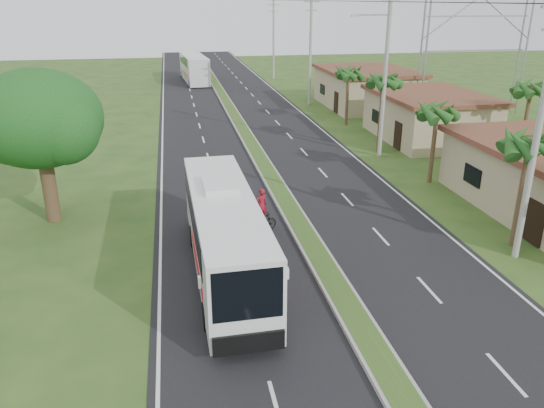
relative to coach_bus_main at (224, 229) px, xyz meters
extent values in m
plane|color=#284B1B|center=(4.07, -2.69, -2.01)|extent=(180.00, 180.00, 0.00)
cube|color=black|center=(4.07, 17.31, -2.00)|extent=(14.00, 160.00, 0.02)
cube|color=gray|center=(4.07, 17.31, -1.92)|extent=(1.20, 160.00, 0.17)
cube|color=#284B1B|center=(4.07, 17.31, -1.83)|extent=(0.95, 160.00, 0.02)
cube|color=silver|center=(-2.63, 17.31, -2.01)|extent=(0.12, 160.00, 0.01)
cube|color=silver|center=(10.77, 17.31, -2.01)|extent=(0.12, 160.00, 0.01)
cube|color=tan|center=(18.07, 19.31, -0.34)|extent=(7.00, 10.00, 3.35)
cube|color=brown|center=(18.07, 19.31, 1.50)|extent=(7.60, 10.60, 0.32)
cube|color=tan|center=(18.07, 33.31, -0.26)|extent=(8.00, 11.00, 3.50)
cube|color=brown|center=(18.07, 33.31, 1.65)|extent=(8.60, 11.60, 0.32)
cylinder|color=#473321|center=(13.07, 0.31, 0.49)|extent=(0.26, 0.26, 5.00)
cylinder|color=#473321|center=(13.47, 9.31, 0.29)|extent=(0.26, 0.26, 4.60)
cylinder|color=#473321|center=(12.87, 16.31, 0.69)|extent=(0.26, 0.26, 5.40)
cylinder|color=#473321|center=(13.37, 25.31, 0.39)|extent=(0.26, 0.26, 4.80)
cylinder|color=#473321|center=(21.57, 12.31, 0.59)|extent=(0.26, 0.26, 5.20)
cylinder|color=#473321|center=(-7.93, 7.31, -0.01)|extent=(0.70, 0.70, 4.00)
ellipsoid|color=#134A1B|center=(-7.93, 7.31, 3.19)|extent=(6.00, 6.00, 4.68)
sphere|color=#134A1B|center=(-9.33, 8.11, 2.69)|extent=(3.80, 3.80, 3.80)
sphere|color=#134A1B|center=(-6.73, 6.31, 2.89)|extent=(3.40, 3.40, 3.40)
cylinder|color=gray|center=(12.57, -0.69, 3.49)|extent=(0.28, 0.28, 11.00)
cylinder|color=gray|center=(12.57, 15.31, 3.99)|extent=(0.28, 0.28, 12.00)
cube|color=gray|center=(12.57, 15.31, 8.39)|extent=(1.20, 0.10, 0.10)
cube|color=gray|center=(11.37, 15.31, 7.49)|extent=(2.40, 0.10, 0.10)
cylinder|color=gray|center=(12.57, 35.31, 3.49)|extent=(0.28, 0.28, 11.00)
cube|color=gray|center=(12.57, 35.31, 8.19)|extent=(1.60, 0.12, 0.12)
cube|color=gray|center=(12.57, 35.31, 7.39)|extent=(1.20, 0.10, 0.10)
cylinder|color=gray|center=(12.57, 55.31, 3.24)|extent=(0.28, 0.28, 10.50)
cube|color=gray|center=(12.57, 55.31, 7.69)|extent=(1.60, 0.12, 0.12)
cube|color=gray|center=(12.57, 55.31, 6.89)|extent=(1.20, 0.10, 0.10)
cylinder|color=gray|center=(21.07, 26.81, 3.99)|extent=(0.18, 0.18, 12.00)
cylinder|color=gray|center=(31.07, 26.81, 3.99)|extent=(0.18, 0.18, 12.00)
cylinder|color=gray|center=(21.07, 27.81, 3.99)|extent=(0.18, 0.18, 12.00)
cylinder|color=gray|center=(31.07, 27.81, 3.99)|extent=(0.18, 0.18, 12.00)
cube|color=gray|center=(26.07, 27.31, 3.99)|extent=(10.00, 0.14, 0.14)
cube|color=gray|center=(26.07, 27.31, 6.99)|extent=(10.00, 0.14, 0.14)
cube|color=silver|center=(0.00, -0.05, -0.10)|extent=(2.59, 11.38, 2.97)
cube|color=black|center=(-0.01, 0.51, 0.55)|extent=(2.59, 9.11, 1.19)
cube|color=black|center=(0.11, -5.66, 0.37)|extent=(2.13, 0.18, 1.67)
cube|color=#B10E18|center=(0.02, -1.18, -0.70)|extent=(2.51, 4.96, 0.52)
cube|color=orange|center=(0.00, 0.23, -0.94)|extent=(2.47, 2.88, 0.24)
cube|color=silver|center=(-0.02, 1.08, 1.52)|extent=(1.37, 2.29, 0.26)
cylinder|color=black|center=(-0.99, -3.66, -1.52)|extent=(0.32, 0.99, 0.98)
cylinder|color=black|center=(1.14, -3.62, -1.52)|extent=(0.32, 0.99, 0.98)
cylinder|color=black|center=(-1.13, 2.95, -1.52)|extent=(0.32, 0.99, 0.98)
cylinder|color=black|center=(1.01, 2.99, -1.52)|extent=(0.32, 0.99, 0.98)
cube|color=silver|center=(1.54, 54.18, -0.19)|extent=(3.44, 12.16, 3.34)
cube|color=black|center=(1.50, 54.70, 0.81)|extent=(3.27, 9.04, 1.14)
cube|color=orange|center=(1.61, 53.14, -0.82)|extent=(3.05, 5.91, 0.37)
cylinder|color=black|center=(0.74, 49.15, -1.51)|extent=(0.38, 1.02, 1.00)
cylinder|color=black|center=(3.03, 49.31, -1.51)|extent=(0.38, 1.02, 1.00)
cylinder|color=black|center=(0.09, 58.52, -1.51)|extent=(0.38, 1.02, 1.00)
cylinder|color=black|center=(2.38, 58.68, -1.51)|extent=(0.38, 1.02, 1.00)
imported|color=black|center=(2.14, 3.92, -1.54)|extent=(1.64, 0.89, 0.95)
imported|color=maroon|center=(2.14, 3.92, -0.64)|extent=(0.69, 0.55, 1.65)
camera|label=1|loc=(-1.68, -19.06, 8.46)|focal=35.00mm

